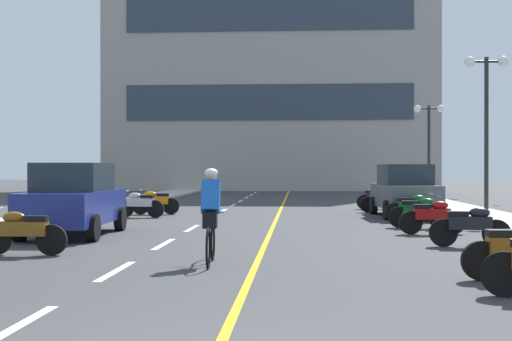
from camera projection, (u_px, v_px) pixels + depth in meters
name	position (u px, v px, depth m)	size (l,w,h in m)	color
ground_plane	(273.00, 212.00, 26.15)	(140.00, 140.00, 0.00)	#38383A
curb_left	(108.00, 206.00, 29.59)	(2.40, 72.00, 0.12)	#B7B2A8
curb_right	(448.00, 207.00, 28.69)	(2.40, 72.00, 0.12)	#B7B2A8
lane_dash_0	(16.00, 327.00, 7.31)	(0.14, 2.20, 0.01)	silver
lane_dash_1	(116.00, 271.00, 11.30)	(0.14, 2.20, 0.01)	silver
lane_dash_2	(164.00, 244.00, 15.29)	(0.14, 2.20, 0.01)	silver
lane_dash_3	(192.00, 228.00, 19.29)	(0.14, 2.20, 0.01)	silver
lane_dash_4	(210.00, 218.00, 23.28)	(0.14, 2.20, 0.01)	silver
lane_dash_5	(223.00, 211.00, 27.27)	(0.14, 2.20, 0.01)	silver
lane_dash_6	(233.00, 205.00, 31.26)	(0.14, 2.20, 0.01)	silver
lane_dash_7	(240.00, 201.00, 35.25)	(0.14, 2.20, 0.01)	silver
lane_dash_8	(246.00, 198.00, 39.25)	(0.14, 2.20, 0.01)	silver
lane_dash_9	(251.00, 195.00, 43.24)	(0.14, 2.20, 0.01)	silver
lane_dash_10	(255.00, 193.00, 47.23)	(0.14, 2.20, 0.01)	silver
lane_dash_11	(259.00, 191.00, 51.22)	(0.14, 2.20, 0.01)	silver
centre_line_yellow	(281.00, 208.00, 29.13)	(0.12, 66.00, 0.01)	gold
office_building	(271.00, 53.00, 54.72)	(24.94, 9.30, 21.67)	#9E998E
street_lamp_mid	(486.00, 99.00, 23.04)	(1.46, 0.36, 5.32)	black
street_lamp_far	(429.00, 130.00, 32.90)	(1.46, 0.36, 4.59)	black
parked_car_near	(74.00, 199.00, 17.19)	(2.04, 4.26, 1.82)	black
parked_car_mid	(405.00, 190.00, 23.83)	(2.11, 4.29, 1.82)	black
motorcycle_2	(23.00, 231.00, 13.33)	(1.70, 0.60, 0.92)	black
motorcycle_3	(470.00, 225.00, 14.68)	(1.70, 0.60, 0.92)	black
motorcycle_4	(432.00, 216.00, 17.54)	(1.70, 0.60, 0.92)	black
motorcycle_5	(419.00, 211.00, 19.35)	(1.70, 0.60, 0.92)	black
motorcycle_6	(413.00, 207.00, 21.41)	(1.70, 0.60, 0.92)	black
motorcycle_7	(140.00, 204.00, 23.51)	(1.69, 0.60, 0.92)	black
motorcycle_8	(156.00, 202.00, 25.02)	(1.70, 0.60, 0.92)	black
motorcycle_9	(382.00, 200.00, 26.30)	(1.69, 0.61, 0.92)	black
motorcycle_10	(377.00, 198.00, 28.30)	(1.68, 0.65, 0.92)	black
cyclist_rider	(211.00, 214.00, 12.10)	(0.42, 1.77, 1.71)	black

